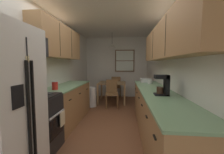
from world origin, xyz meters
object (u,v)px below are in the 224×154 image
object	(u,v)px
refrigerator	(0,109)
mug_by_coffeemaker	(150,82)
microwave_over_range	(26,46)
trash_bin	(92,97)
dish_rack	(146,80)
stove_range	(37,123)
dining_chair_far	(116,86)
dining_chair_near	(112,92)
dining_table	(112,85)
coffee_maker	(163,85)
storage_canister	(55,85)

from	to	relation	value
refrigerator	mug_by_coffeemaker	world-z (taller)	refrigerator
microwave_over_range	trash_bin	distance (m)	2.92
refrigerator	dish_rack	world-z (taller)	refrigerator
microwave_over_range	stove_range	bearing A→B (deg)	-0.03
dining_chair_far	trash_bin	world-z (taller)	dining_chair_far
refrigerator	dining_chair_near	size ratio (longest dim) A/B	2.03
dining_chair_near	dining_chair_far	size ratio (longest dim) A/B	1.00
mug_by_coffeemaker	stove_range	bearing A→B (deg)	-140.47
refrigerator	stove_range	bearing A→B (deg)	93.00
stove_range	dining_chair_far	xyz separation A→B (m)	(1.01, 3.84, 0.03)
dining_table	trash_bin	world-z (taller)	dining_table
microwave_over_range	dining_chair_near	world-z (taller)	microwave_over_range
refrigerator	microwave_over_range	size ratio (longest dim) A/B	3.07
stove_range	dish_rack	distance (m)	2.89
trash_bin	mug_by_coffeemaker	distance (m)	2.04
stove_range	dining_chair_far	distance (m)	3.97
dining_chair_far	dining_table	bearing A→B (deg)	-99.01
refrigerator	microwave_over_range	world-z (taller)	microwave_over_range
mug_by_coffeemaker	trash_bin	bearing A→B (deg)	152.70
dining_chair_far	refrigerator	bearing A→B (deg)	-102.09
refrigerator	microwave_over_range	xyz separation A→B (m)	(-0.15, 0.69, 0.77)
coffee_maker	refrigerator	bearing A→B (deg)	-153.57
microwave_over_range	coffee_maker	distance (m)	2.23
dining_chair_far	mug_by_coffeemaker	size ratio (longest dim) A/B	7.52
dining_table	dish_rack	bearing A→B (deg)	-46.84
dining_table	stove_range	bearing A→B (deg)	-105.80
microwave_over_range	dining_chair_near	distance (m)	3.01
refrigerator	coffee_maker	xyz separation A→B (m)	(1.98, 0.98, 0.16)
stove_range	coffee_maker	world-z (taller)	coffee_maker
dining_chair_far	mug_by_coffeemaker	distance (m)	2.44
dining_chair_near	coffee_maker	size ratio (longest dim) A/B	2.72
storage_canister	trash_bin	bearing A→B (deg)	81.09
stove_range	coffee_maker	size ratio (longest dim) A/B	3.32
dining_chair_near	storage_canister	size ratio (longest dim) A/B	5.26
stove_range	dining_chair_near	distance (m)	2.72
dining_table	dining_chair_near	xyz separation A→B (m)	(0.05, -0.64, -0.13)
refrigerator	dish_rack	bearing A→B (deg)	54.92
dining_table	coffee_maker	size ratio (longest dim) A/B	2.97
dining_chair_far	coffee_maker	distance (m)	3.73
microwave_over_range	storage_canister	bearing A→B (deg)	80.41
dining_table	coffee_maker	world-z (taller)	coffee_maker
mug_by_coffeemaker	microwave_over_range	bearing A→B (deg)	-142.00
coffee_maker	dish_rack	size ratio (longest dim) A/B	0.97
trash_bin	microwave_over_range	bearing A→B (deg)	-99.08
dining_table	dining_chair_far	bearing A→B (deg)	80.99
stove_range	microwave_over_range	world-z (taller)	microwave_over_range
refrigerator	stove_range	distance (m)	0.82
coffee_maker	mug_by_coffeemaker	size ratio (longest dim) A/B	2.77
dining_table	storage_canister	bearing A→B (deg)	-109.59
refrigerator	mug_by_coffeemaker	bearing A→B (deg)	49.93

